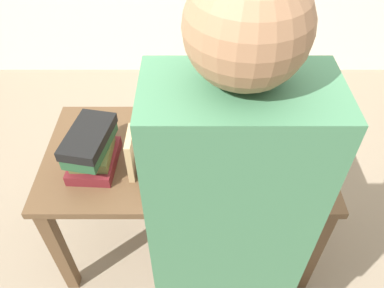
{
  "coord_description": "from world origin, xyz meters",
  "views": [
    {
      "loc": [
        0.03,
        -1.23,
        1.99
      ],
      "look_at": [
        0.03,
        -0.02,
        0.8
      ],
      "focal_mm": 35.0,
      "sensor_mm": 36.0,
      "label": 1
    }
  ],
  "objects": [
    {
      "name": "book_standing_upright",
      "position": [
        -0.23,
        -0.1,
        0.83
      ],
      "size": [
        0.03,
        0.16,
        0.21
      ],
      "rotation": [
        0.0,
        0.0,
        -0.01
      ],
      "color": "tan",
      "rests_on": "reading_desk"
    },
    {
      "name": "pencil",
      "position": [
        -0.01,
        -0.27,
        0.72
      ],
      "size": [
        0.09,
        0.15,
        0.01
      ],
      "rotation": [
        0.0,
        0.0,
        0.52
      ],
      "color": "gold",
      "rests_on": "reading_desk"
    },
    {
      "name": "open_book",
      "position": [
        0.06,
        -0.05,
        0.75
      ],
      "size": [
        0.6,
        0.42,
        0.11
      ],
      "rotation": [
        0.0,
        0.0,
        0.2
      ],
      "color": "#38281E",
      "rests_on": "reading_desk"
    },
    {
      "name": "ground_plane",
      "position": [
        0.0,
        0.0,
        0.0
      ],
      "size": [
        12.0,
        12.0,
        0.0
      ],
      "primitive_type": "plane",
      "color": "gray"
    },
    {
      "name": "reading_desk",
      "position": [
        0.0,
        0.0,
        0.62
      ],
      "size": [
        1.34,
        0.69,
        0.72
      ],
      "color": "brown",
      "rests_on": "ground_plane"
    },
    {
      "name": "reading_lamp",
      "position": [
        0.34,
        0.13,
        1.07
      ],
      "size": [
        0.12,
        0.12,
        0.46
      ],
      "color": "tan",
      "rests_on": "reading_desk"
    },
    {
      "name": "person_reader",
      "position": [
        0.11,
        -0.71,
        0.91
      ],
      "size": [
        0.36,
        0.22,
        1.82
      ],
      "rotation": [
        0.0,
        0.0,
        3.14
      ],
      "color": "#2D3342",
      "rests_on": "ground_plane"
    },
    {
      "name": "coffee_mug",
      "position": [
        0.26,
        0.06,
        0.77
      ],
      "size": [
        0.1,
        0.07,
        0.09
      ],
      "rotation": [
        0.0,
        0.0,
        0.19
      ],
      "color": "#B74238",
      "rests_on": "reading_desk"
    },
    {
      "name": "book_stack_tall",
      "position": [
        -0.41,
        -0.07,
        0.82
      ],
      "size": [
        0.21,
        0.31,
        0.2
      ],
      "color": "maroon",
      "rests_on": "reading_desk"
    }
  ]
}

